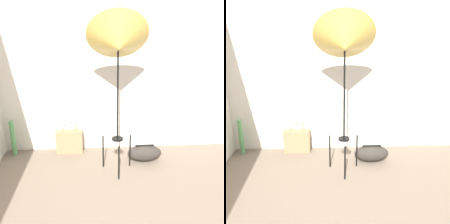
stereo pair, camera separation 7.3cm
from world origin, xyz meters
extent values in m
cube|color=silver|center=(0.00, 2.55, 1.30)|extent=(8.00, 0.05, 2.60)
cylinder|color=black|center=(-0.09, 1.64, 0.23)|extent=(0.02, 0.02, 0.46)
cylinder|color=black|center=(-0.28, 1.95, 0.23)|extent=(0.02, 0.02, 0.46)
cylinder|color=black|center=(0.09, 1.95, 0.23)|extent=(0.02, 0.02, 0.46)
cylinder|color=black|center=(-0.09, 1.85, 0.46)|extent=(0.15, 0.15, 0.02)
cylinder|color=black|center=(-0.09, 1.85, 1.06)|extent=(0.02, 0.02, 1.20)
cone|color=#D1B251|center=(-0.09, 1.85, 1.66)|extent=(0.74, 0.65, 0.72)
cube|color=#9E7A56|center=(-0.77, 2.41, 0.17)|extent=(0.39, 0.14, 0.35)
torus|color=#9E7A56|center=(-0.77, 2.41, 0.43)|extent=(0.23, 0.01, 0.23)
ellipsoid|color=#332D28|center=(0.31, 2.08, 0.12)|extent=(0.48, 0.23, 0.23)
cube|color=black|center=(0.31, 2.08, 0.24)|extent=(0.27, 0.04, 0.01)
cylinder|color=#56995B|center=(-1.58, 2.39, 0.27)|extent=(0.07, 0.07, 0.53)
camera|label=1|loc=(-0.38, -1.20, 1.88)|focal=42.00mm
camera|label=2|loc=(-0.30, -1.20, 1.88)|focal=42.00mm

